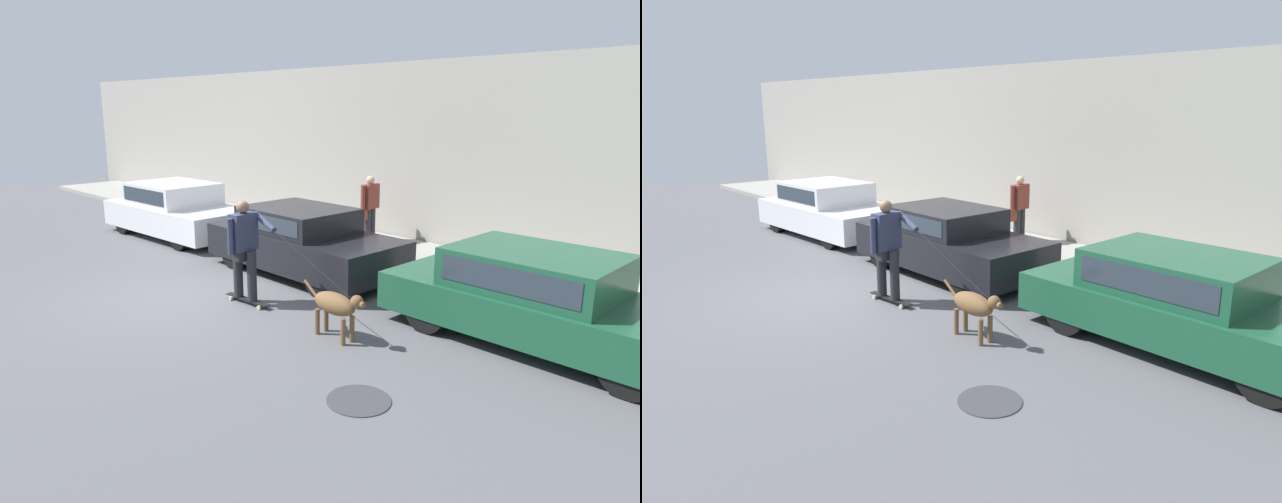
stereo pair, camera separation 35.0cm
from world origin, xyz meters
TOP-DOWN VIEW (x-y plane):
  - ground_plane at (0.00, 0.00)m, footprint 36.00×36.00m
  - back_wall at (0.00, 5.83)m, footprint 32.00×0.30m
  - sidewalk_curb at (0.00, 4.43)m, footprint 30.00×2.46m
  - parked_car_0 at (-4.28, 2.16)m, footprint 4.18×2.01m
  - parked_car_1 at (0.38, 2.16)m, footprint 4.03×1.79m
  - parked_car_2 at (5.14, 2.16)m, footprint 4.38×1.77m
  - dog at (3.10, 0.28)m, footprint 1.22×0.34m
  - skateboarder at (1.03, 0.28)m, footprint 2.92×0.65m
  - pedestrian_with_bag at (-0.17, 4.74)m, footprint 0.26×0.74m
  - manhole_cover at (4.50, -0.80)m, footprint 0.72×0.72m
  - fire_hydrant at (-7.13, 2.95)m, footprint 0.18×0.18m

SIDE VIEW (x-z plane):
  - ground_plane at x=0.00m, z-range 0.00..0.00m
  - manhole_cover at x=4.50m, z-range 0.00..0.01m
  - sidewalk_curb at x=0.00m, z-range 0.00..0.13m
  - fire_hydrant at x=-7.13m, z-range 0.02..0.66m
  - dog at x=3.10m, z-range 0.12..0.86m
  - parked_car_2 at x=5.14m, z-range -0.02..1.26m
  - parked_car_1 at x=0.38m, z-range -0.01..1.27m
  - parked_car_0 at x=-4.28m, z-range -0.03..1.30m
  - pedestrian_with_bag at x=-0.17m, z-range 0.19..1.71m
  - skateboarder at x=1.03m, z-range 0.12..1.83m
  - back_wall at x=0.00m, z-range 0.00..4.16m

